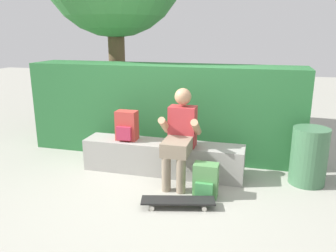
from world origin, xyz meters
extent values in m
plane|color=#9A988D|center=(0.00, 0.00, 0.00)|extent=(24.00, 24.00, 0.00)
cube|color=gray|center=(0.00, 0.44, 0.21)|extent=(2.15, 0.41, 0.43)
cube|color=#B73338|center=(0.28, 0.38, 0.69)|extent=(0.34, 0.22, 0.52)
sphere|color=tan|center=(0.28, 0.38, 1.07)|extent=(0.21, 0.21, 0.21)
cube|color=gray|center=(0.28, 0.07, 0.51)|extent=(0.32, 0.40, 0.17)
cylinder|color=gray|center=(0.19, -0.08, 0.21)|extent=(0.11, 0.11, 0.43)
cylinder|color=gray|center=(0.37, -0.08, 0.21)|extent=(0.11, 0.11, 0.43)
cylinder|color=tan|center=(0.08, 0.24, 0.73)|extent=(0.09, 0.33, 0.27)
cylinder|color=tan|center=(0.48, 0.24, 0.73)|extent=(0.09, 0.33, 0.27)
cube|color=black|center=(0.43, -0.44, 0.08)|extent=(0.82, 0.39, 0.02)
cylinder|color=silver|center=(0.68, -0.29, 0.03)|extent=(0.06, 0.04, 0.05)
cylinder|color=silver|center=(0.71, -0.44, 0.03)|extent=(0.06, 0.04, 0.05)
cylinder|color=silver|center=(0.14, -0.43, 0.03)|extent=(0.06, 0.04, 0.05)
cylinder|color=silver|center=(0.17, -0.58, 0.03)|extent=(0.06, 0.04, 0.05)
cube|color=#B23833|center=(-0.50, 0.44, 0.63)|extent=(0.28, 0.18, 0.40)
cube|color=#AC2944|center=(-0.50, 0.33, 0.55)|extent=(0.20, 0.05, 0.18)
cube|color=#51894C|center=(0.67, -0.09, 0.20)|extent=(0.28, 0.18, 0.40)
cube|color=#40914D|center=(0.67, -0.21, 0.12)|extent=(0.20, 0.05, 0.18)
cube|color=#276332|center=(-0.22, 1.24, 0.69)|extent=(4.15, 0.67, 1.38)
cylinder|color=brown|center=(-1.25, 1.92, 1.26)|extent=(0.29, 0.29, 2.52)
cylinder|color=#3D6B47|center=(1.85, 0.59, 0.36)|extent=(0.44, 0.44, 0.72)
camera|label=1|loc=(1.19, -3.68, 1.84)|focal=36.28mm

